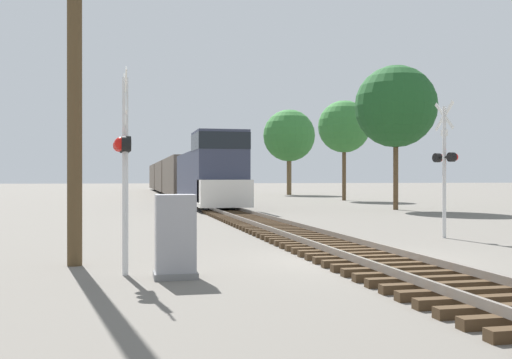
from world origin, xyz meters
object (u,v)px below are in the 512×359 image
at_px(crossing_signal_far, 445,161).
at_px(relay_cabinet, 175,237).
at_px(crossing_signal_near, 124,153).
at_px(tree_mid_background, 344,127).
at_px(freight_train, 175,177).
at_px(tree_far_right, 396,107).
at_px(utility_pole, 75,45).
at_px(tree_deep_background, 289,136).

bearing_deg(crossing_signal_far, relay_cabinet, 113.64).
relative_size(crossing_signal_near, tree_mid_background, 0.48).
height_order(crossing_signal_near, tree_mid_background, tree_mid_background).
xyz_separation_m(crossing_signal_near, crossing_signal_far, (10.12, 5.33, 0.04)).
relative_size(freight_train, crossing_signal_far, 15.70).
distance_m(crossing_signal_near, relay_cabinet, 1.99).
relative_size(crossing_signal_near, tree_far_right, 0.47).
xyz_separation_m(crossing_signal_far, tree_mid_background, (8.36, 31.05, 3.85)).
height_order(freight_train, crossing_signal_far, freight_train).
bearing_deg(utility_pole, relay_cabinet, -46.21).
bearing_deg(tree_deep_background, freight_train, -179.30).
bearing_deg(tree_far_right, relay_cabinet, -124.52).
distance_m(crossing_signal_near, utility_pole, 3.08).
xyz_separation_m(freight_train, relay_cabinet, (-4.50, -54.37, -1.26)).
distance_m(freight_train, crossing_signal_near, 54.09).
bearing_deg(relay_cabinet, tree_deep_background, 72.20).
distance_m(freight_train, utility_pole, 52.73).
bearing_deg(tree_mid_background, tree_far_right, -98.90).
bearing_deg(crossing_signal_far, tree_deep_background, -18.92).
distance_m(freight_train, tree_far_right, 34.29).
height_order(crossing_signal_near, tree_far_right, tree_far_right).
height_order(crossing_signal_far, tree_far_right, tree_far_right).
xyz_separation_m(relay_cabinet, tree_mid_background, (17.50, 36.95, 5.54)).
relative_size(crossing_signal_near, relay_cabinet, 2.53).
height_order(freight_train, crossing_signal_near, freight_train).
height_order(freight_train, relay_cabinet, freight_train).
bearing_deg(relay_cabinet, utility_pole, 133.79).
bearing_deg(crossing_signal_near, tree_mid_background, 150.28).
distance_m(freight_train, tree_mid_background, 22.16).
relative_size(crossing_signal_far, tree_far_right, 0.50).
distance_m(crossing_signal_near, crossing_signal_far, 11.44).
bearing_deg(crossing_signal_far, utility_pole, 99.46).
distance_m(tree_far_right, tree_deep_background, 32.56).
distance_m(crossing_signal_far, tree_far_right, 17.66).
distance_m(relay_cabinet, tree_mid_background, 41.25).
bearing_deg(utility_pole, freight_train, 82.87).
bearing_deg(tree_deep_background, utility_pole, -110.45).
height_order(crossing_signal_far, tree_mid_background, tree_mid_background).
distance_m(crossing_signal_near, tree_mid_background, 41.00).
xyz_separation_m(freight_train, tree_mid_background, (13.00, -17.42, 4.27)).
height_order(crossing_signal_far, utility_pole, utility_pole).
relative_size(freight_train, tree_far_right, 7.88).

